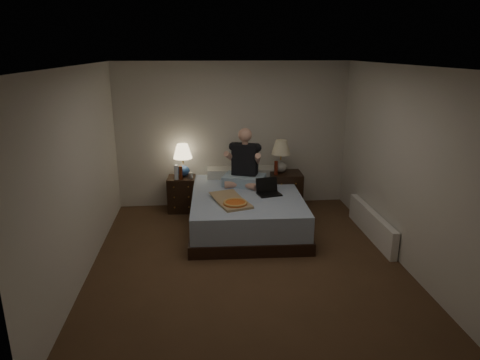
{
  "coord_description": "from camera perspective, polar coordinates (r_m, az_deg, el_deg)",
  "views": [
    {
      "loc": [
        -0.57,
        -5.04,
        2.68
      ],
      "look_at": [
        0.0,
        0.9,
        0.85
      ],
      "focal_mm": 32.0,
      "sensor_mm": 36.0,
      "label": 1
    }
  ],
  "objects": [
    {
      "name": "nightstand_left",
      "position": [
        7.42,
        -7.75,
        -1.84
      ],
      "size": [
        0.48,
        0.44,
        0.6
      ],
      "primitive_type": "cube",
      "rotation": [
        0.0,
        0.0,
        -0.06
      ],
      "color": "black",
      "rests_on": "floor"
    },
    {
      "name": "wall_back",
      "position": [
        7.45,
        -0.99,
        5.98
      ],
      "size": [
        4.0,
        0.0,
        2.5
      ],
      "primitive_type": "cube",
      "rotation": [
        1.57,
        0.0,
        0.0
      ],
      "color": "silver",
      "rests_on": "ground"
    },
    {
      "name": "lamp_right",
      "position": [
        7.21,
        5.47,
        3.15
      ],
      "size": [
        0.39,
        0.39,
        0.56
      ],
      "primitive_type": null,
      "rotation": [
        0.0,
        0.0,
        -0.27
      ],
      "color": "gray",
      "rests_on": "nightstand_right"
    },
    {
      "name": "radiator",
      "position": [
        6.66,
        17.11,
        -5.64
      ],
      "size": [
        0.1,
        1.6,
        0.4
      ],
      "primitive_type": "cube",
      "color": "white",
      "rests_on": "floor"
    },
    {
      "name": "wall_left",
      "position": [
        5.44,
        -20.53,
        0.67
      ],
      "size": [
        0.0,
        4.5,
        2.5
      ],
      "primitive_type": "cube",
      "rotation": [
        1.57,
        0.0,
        1.57
      ],
      "color": "silver",
      "rests_on": "ground"
    },
    {
      "name": "nightstand_right",
      "position": [
        7.37,
        6.08,
        -1.58
      ],
      "size": [
        0.53,
        0.48,
        0.68
      ],
      "primitive_type": "cube",
      "rotation": [
        0.0,
        0.0,
        -0.03
      ],
      "color": "black",
      "rests_on": "floor"
    },
    {
      "name": "ceiling",
      "position": [
        5.08,
        1.0,
        15.0
      ],
      "size": [
        4.0,
        4.5,
        0.0
      ],
      "primitive_type": "cube",
      "rotation": [
        3.14,
        0.0,
        0.0
      ],
      "color": "white",
      "rests_on": "ground"
    },
    {
      "name": "pizza_box",
      "position": [
        6.05,
        -0.64,
        -3.16
      ],
      "size": [
        0.61,
        0.85,
        0.08
      ],
      "primitive_type": null,
      "rotation": [
        0.0,
        0.0,
        0.31
      ],
      "color": "tan",
      "rests_on": "bed"
    },
    {
      "name": "wall_right",
      "position": [
        5.84,
        20.85,
        1.72
      ],
      "size": [
        0.0,
        4.5,
        2.5
      ],
      "primitive_type": "cube",
      "rotation": [
        1.57,
        0.0,
        -1.57
      ],
      "color": "silver",
      "rests_on": "ground"
    },
    {
      "name": "beer_bottle_right",
      "position": [
        7.12,
        4.82,
        1.63
      ],
      "size": [
        0.06,
        0.06,
        0.23
      ],
      "primitive_type": "cylinder",
      "color": "#5A1A0C",
      "rests_on": "nightstand_right"
    },
    {
      "name": "bed",
      "position": [
        6.73,
        0.8,
        -3.9
      ],
      "size": [
        1.72,
        2.26,
        0.55
      ],
      "primitive_type": "cube",
      "rotation": [
        0.0,
        0.0,
        -0.03
      ],
      "color": "#5375A7",
      "rests_on": "floor"
    },
    {
      "name": "soda_can",
      "position": [
        7.22,
        -6.58,
        0.59
      ],
      "size": [
        0.07,
        0.07,
        0.1
      ],
      "primitive_type": "cylinder",
      "color": "#B2B2AD",
      "rests_on": "nightstand_left"
    },
    {
      "name": "water_bottle",
      "position": [
        7.18,
        -8.5,
        1.04
      ],
      "size": [
        0.07,
        0.07,
        0.25
      ],
      "primitive_type": "cylinder",
      "color": "white",
      "rests_on": "nightstand_left"
    },
    {
      "name": "floor",
      "position": [
        5.74,
        0.87,
        -10.8
      ],
      "size": [
        4.0,
        4.5,
        0.0
      ],
      "primitive_type": "cube",
      "color": "#523823",
      "rests_on": "ground"
    },
    {
      "name": "beer_bottle_left",
      "position": [
        7.18,
        -7.91,
        0.97
      ],
      "size": [
        0.06,
        0.06,
        0.23
      ],
      "primitive_type": "cylinder",
      "color": "#5A220C",
      "rests_on": "nightstand_left"
    },
    {
      "name": "lamp_left",
      "position": [
        7.31,
        -7.62,
        2.61
      ],
      "size": [
        0.36,
        0.36,
        0.56
      ],
      "primitive_type": null,
      "rotation": [
        0.0,
        0.0,
        -0.14
      ],
      "color": "navy",
      "rests_on": "nightstand_left"
    },
    {
      "name": "person",
      "position": [
        6.89,
        0.57,
        3.06
      ],
      "size": [
        0.8,
        0.71,
        0.93
      ],
      "primitive_type": null,
      "rotation": [
        0.0,
        0.0,
        -0.34
      ],
      "color": "black",
      "rests_on": "bed"
    },
    {
      "name": "laptop",
      "position": [
        6.5,
        3.95,
        -0.99
      ],
      "size": [
        0.39,
        0.35,
        0.24
      ],
      "primitive_type": null,
      "rotation": [
        0.0,
        0.0,
        0.22
      ],
      "color": "black",
      "rests_on": "bed"
    },
    {
      "name": "wall_front",
      "position": [
        3.19,
        5.44,
        -9.7
      ],
      "size": [
        4.0,
        0.0,
        2.5
      ],
      "primitive_type": "cube",
      "rotation": [
        -1.57,
        0.0,
        0.0
      ],
      "color": "silver",
      "rests_on": "ground"
    }
  ]
}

